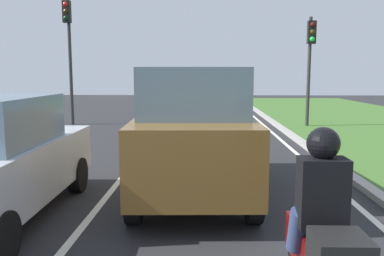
# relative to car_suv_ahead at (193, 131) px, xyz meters

# --- Properties ---
(ground_plane) EXTENTS (60.00, 60.00, 0.00)m
(ground_plane) POSITION_rel_car_suv_ahead_xyz_m (-0.84, 5.07, -1.17)
(ground_plane) COLOR #262628
(lane_line_center) EXTENTS (0.12, 32.00, 0.01)m
(lane_line_center) POSITION_rel_car_suv_ahead_xyz_m (-1.54, 5.07, -1.16)
(lane_line_center) COLOR silver
(lane_line_center) RESTS_ON ground
(lane_line_right_edge) EXTENTS (0.12, 32.00, 0.01)m
(lane_line_right_edge) POSITION_rel_car_suv_ahead_xyz_m (2.76, 5.07, -1.16)
(lane_line_right_edge) COLOR silver
(lane_line_right_edge) RESTS_ON ground
(curb_right) EXTENTS (0.24, 48.00, 0.12)m
(curb_right) POSITION_rel_car_suv_ahead_xyz_m (3.26, 5.07, -1.11)
(curb_right) COLOR #9E9B93
(curb_right) RESTS_ON ground
(car_suv_ahead) EXTENTS (2.12, 4.57, 2.28)m
(car_suv_ahead) POSITION_rel_car_suv_ahead_xyz_m (0.00, 0.00, 0.00)
(car_suv_ahead) COLOR brown
(car_suv_ahead) RESTS_ON ground
(rider_person) EXTENTS (0.50, 0.40, 1.16)m
(rider_person) POSITION_rel_car_suv_ahead_xyz_m (1.21, -3.81, 0.02)
(rider_person) COLOR black
(rider_person) RESTS_ON ground
(traffic_light_near_right) EXTENTS (0.32, 0.50, 4.47)m
(traffic_light_near_right) POSITION_rel_car_suv_ahead_xyz_m (4.46, 9.37, 1.89)
(traffic_light_near_right) COLOR #2D2D2D
(traffic_light_near_right) RESTS_ON ground
(traffic_light_overhead_left) EXTENTS (0.32, 0.50, 5.37)m
(traffic_light_overhead_left) POSITION_rel_car_suv_ahead_xyz_m (-5.56, 9.92, 2.50)
(traffic_light_overhead_left) COLOR #2D2D2D
(traffic_light_overhead_left) RESTS_ON ground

